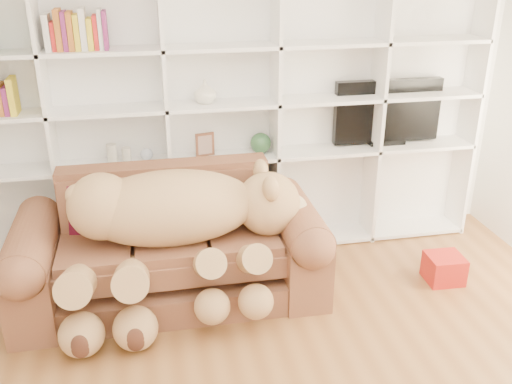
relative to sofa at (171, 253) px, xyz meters
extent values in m
cube|color=silver|center=(0.50, 0.83, 0.99)|extent=(5.00, 0.02, 2.70)
cube|color=white|center=(0.50, 0.80, 0.84)|extent=(4.40, 0.03, 2.40)
cube|color=white|center=(-0.82, 0.64, 0.84)|extent=(0.03, 0.35, 2.40)
cube|color=white|center=(0.06, 0.64, 0.84)|extent=(0.03, 0.35, 2.40)
cube|color=white|center=(0.94, 0.64, 0.84)|extent=(0.03, 0.35, 2.40)
cube|color=white|center=(1.82, 0.64, 0.84)|extent=(0.03, 0.35, 2.40)
cube|color=white|center=(2.70, 0.64, 0.84)|extent=(0.03, 0.35, 2.40)
cube|color=white|center=(0.50, 0.64, -0.33)|extent=(4.40, 0.35, 0.03)
cube|color=white|center=(0.50, 0.64, 0.49)|extent=(4.40, 0.35, 0.03)
cube|color=white|center=(0.50, 0.64, 0.94)|extent=(4.40, 0.35, 0.03)
cube|color=white|center=(0.50, 0.64, 1.39)|extent=(4.40, 0.35, 0.03)
cube|color=brown|center=(0.00, -0.04, -0.24)|extent=(2.14, 0.87, 0.22)
cube|color=brown|center=(0.00, -0.06, 0.09)|extent=(1.59, 0.71, 0.31)
cube|color=brown|center=(0.00, 0.34, 0.31)|extent=(1.59, 0.20, 0.56)
cube|color=brown|center=(-0.96, -0.04, -0.08)|extent=(0.33, 0.97, 0.56)
cube|color=brown|center=(0.96, -0.04, -0.08)|extent=(0.33, 0.97, 0.56)
cylinder|color=brown|center=(-0.96, -0.04, 0.20)|extent=(0.33, 0.92, 0.33)
cylinder|color=brown|center=(0.96, -0.04, 0.20)|extent=(0.33, 0.92, 0.33)
ellipsoid|color=tan|center=(0.02, -0.09, 0.41)|extent=(1.24, 0.60, 0.53)
sphere|color=tan|center=(-0.45, -0.09, 0.47)|extent=(0.47, 0.47, 0.47)
sphere|color=tan|center=(0.73, -0.09, 0.38)|extent=(0.47, 0.47, 0.47)
sphere|color=#D5B98C|center=(0.91, -0.09, 0.32)|extent=(0.23, 0.23, 0.23)
sphere|color=#442418|center=(1.00, -0.09, 0.31)|extent=(0.07, 0.07, 0.07)
ellipsoid|color=tan|center=(0.70, -0.26, 0.57)|extent=(0.11, 0.18, 0.18)
ellipsoid|color=tan|center=(0.70, 0.07, 0.57)|extent=(0.11, 0.18, 0.18)
sphere|color=tan|center=(-0.60, -0.09, 0.56)|extent=(0.16, 0.16, 0.16)
cylinder|color=tan|center=(0.23, -0.42, 0.12)|extent=(0.20, 0.57, 0.42)
cylinder|color=tan|center=(0.53, -0.42, 0.12)|extent=(0.20, 0.57, 0.42)
cylinder|color=tan|center=(-0.62, -0.42, 0.08)|extent=(0.23, 0.66, 0.48)
cylinder|color=tan|center=(-0.28, -0.42, 0.08)|extent=(0.23, 0.66, 0.48)
sphere|color=tan|center=(0.23, -0.60, -0.11)|extent=(0.25, 0.25, 0.25)
sphere|color=tan|center=(0.53, -0.60, -0.11)|extent=(0.25, 0.25, 0.25)
sphere|color=tan|center=(-0.62, -0.60, -0.20)|extent=(0.30, 0.30, 0.30)
sphere|color=tan|center=(-0.28, -0.60, -0.20)|extent=(0.30, 0.30, 0.30)
cube|color=#530E22|center=(-0.50, 0.16, 0.32)|extent=(0.42, 0.29, 0.41)
cube|color=#AC1F16|center=(2.13, -0.24, -0.24)|extent=(0.29, 0.27, 0.22)
cube|color=black|center=(1.95, 0.69, 0.80)|extent=(0.95, 0.08, 0.54)
cube|color=black|center=(1.95, 0.69, 0.53)|extent=(0.32, 0.18, 0.04)
cube|color=brown|center=(0.35, 0.64, 0.62)|extent=(0.16, 0.06, 0.19)
sphere|color=#2E5B34|center=(0.82, 0.64, 0.60)|extent=(0.17, 0.17, 0.17)
cylinder|color=beige|center=(-0.39, 0.64, 0.59)|extent=(0.10, 0.10, 0.16)
cylinder|color=beige|center=(-0.28, 0.64, 0.57)|extent=(0.09, 0.09, 0.12)
sphere|color=silver|center=(-0.12, 0.64, 0.56)|extent=(0.10, 0.10, 0.10)
imported|color=beige|center=(0.37, 0.64, 1.05)|extent=(0.22, 0.22, 0.19)
camera|label=1|loc=(-0.10, -3.77, 2.12)|focal=40.00mm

